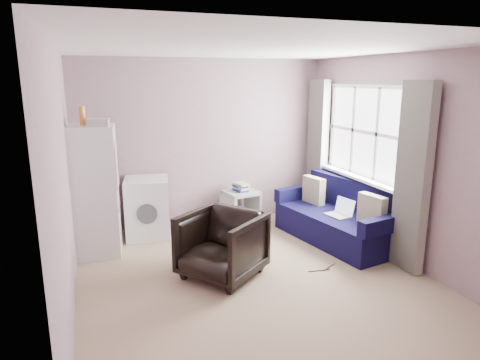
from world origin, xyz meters
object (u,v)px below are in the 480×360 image
Objects in this scene: armchair at (222,242)px; sofa at (340,219)px; fridge at (95,190)px; washing_machine at (148,207)px; side_table at (241,205)px.

armchair is 0.42× the size of sofa.
armchair reaches higher than sofa.
fridge is 2.22× the size of washing_machine.
side_table is (0.81, 1.62, -0.10)m from armchair.
sofa is at bearing -13.31° from washing_machine.
washing_machine is 1.42m from side_table.
fridge is at bearing -168.11° from side_table.
washing_machine is 2.70m from sofa.
armchair is at bearing -116.45° from side_table.
side_table is (2.10, 0.44, -0.53)m from fridge.
sofa is (1.08, -1.08, -0.01)m from side_table.
armchair is 1.25× the size of side_table.
washing_machine is at bearing -178.10° from side_table.
sofa is (3.18, -0.64, -0.54)m from fridge.
washing_machine is at bearing 36.18° from fridge.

